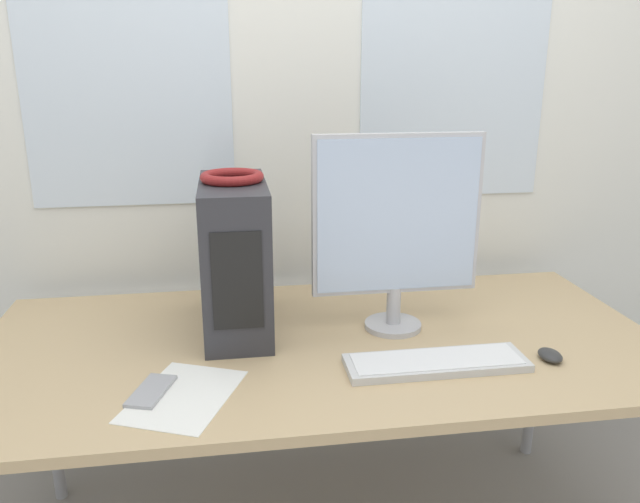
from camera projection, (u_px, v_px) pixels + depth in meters
name	position (u px, v px, depth m)	size (l,w,h in m)	color
wall_back	(296.00, 96.00, 2.13)	(8.00, 0.07, 2.70)	silver
desk	(322.00, 354.00, 1.77)	(1.90, 0.92, 0.71)	tan
pc_tower	(235.00, 257.00, 1.78)	(0.18, 0.43, 0.43)	#2D2D33
headphones	(232.00, 177.00, 1.71)	(0.18, 0.18, 0.03)	maroon
monitor_main	(397.00, 224.00, 1.74)	(0.48, 0.17, 0.57)	#B7B7BC
keyboard	(436.00, 363.00, 1.60)	(0.47, 0.14, 0.02)	silver
mouse	(550.00, 355.00, 1.63)	(0.06, 0.08, 0.03)	#2D2D2D
cell_phone	(151.00, 391.00, 1.47)	(0.11, 0.17, 0.01)	#99999E
paper_sheet_left	(184.00, 396.00, 1.46)	(0.31, 0.35, 0.00)	white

